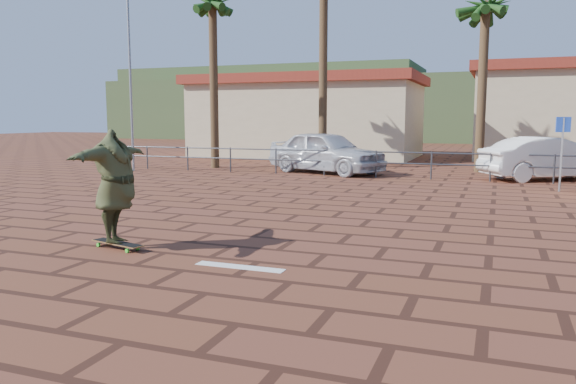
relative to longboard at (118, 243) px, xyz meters
The scene contains 14 objects.
ground 1.96m from the longboard, 25.74° to the left, with size 120.00×120.00×0.00m, color brown.
paint_stripe 2.49m from the longboard, ahead, with size 1.40×0.22×0.01m, color white.
guardrail 12.98m from the longboard, 82.20° to the left, with size 24.06×0.06×1.00m.
flagpole 15.06m from the longboard, 124.41° to the left, with size 1.30×0.10×8.00m.
palm_far_left 16.86m from the longboard, 111.80° to the left, with size 2.40×2.40×8.25m.
palm_center 18.28m from the longboard, 72.17° to the left, with size 2.40×2.40×7.75m.
building_west 23.34m from the longboard, 100.51° to the left, with size 12.60×7.60×4.50m.
hill_front 50.96m from the longboard, 88.02° to the left, with size 70.00×18.00×6.00m, color #384C28.
hill_back 60.47m from the longboard, 109.60° to the left, with size 35.00×14.00×8.00m, color #384C28.
longboard is the anchor object (origin of this frame).
skateboarder 0.98m from the longboard, ahead, with size 2.36×0.64×1.92m, color #3B4022.
car_silver 13.88m from the longboard, 91.94° to the left, with size 2.00×4.97×1.69m, color silver.
car_white 16.08m from the longboard, 61.57° to the left, with size 1.61×4.63×1.53m, color white.
street_sign 13.42m from the longboard, 54.43° to the left, with size 0.43×0.22×2.23m.
Camera 1 is at (4.23, -8.56, 2.21)m, focal length 35.00 mm.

